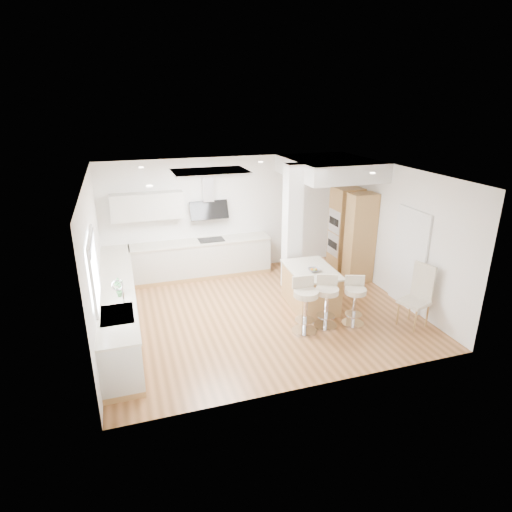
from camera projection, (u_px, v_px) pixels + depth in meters
name	position (u px, v px, depth m)	size (l,w,h in m)	color
ground	(260.00, 312.00, 8.67)	(6.00, 6.00, 0.00)	#A96E3E
ceiling	(260.00, 312.00, 8.67)	(6.00, 5.00, 0.02)	silver
wall_back	(228.00, 215.00, 10.42)	(6.00, 0.04, 2.80)	white
wall_left	(95.00, 264.00, 7.33)	(0.04, 5.00, 2.80)	white
wall_right	(395.00, 233.00, 9.05)	(0.04, 5.00, 2.80)	white
skylight	(211.00, 172.00, 8.02)	(4.10, 2.10, 0.06)	white
window_left	(93.00, 267.00, 6.43)	(0.06, 1.28, 1.07)	white
doorway_right	(409.00, 260.00, 8.65)	(0.05, 1.00, 2.10)	#4E453D
counter_left	(119.00, 305.00, 7.95)	(0.63, 4.50, 1.35)	tan
counter_back	(194.00, 250.00, 10.16)	(3.62, 0.63, 2.50)	tan
pillar	(292.00, 228.00, 9.34)	(0.35, 0.35, 2.80)	white
soffit	(329.00, 168.00, 9.62)	(1.78, 2.20, 0.40)	silver
oven_column	(351.00, 233.00, 10.17)	(0.63, 1.21, 2.10)	tan
peninsula	(311.00, 287.00, 8.80)	(0.98, 1.41, 0.89)	tan
bar_stool_a	(305.00, 302.00, 7.77)	(0.50, 0.50, 1.06)	silver
bar_stool_b	(327.00, 299.00, 7.97)	(0.59, 0.59, 1.00)	silver
bar_stool_c	(355.00, 298.00, 8.05)	(0.55, 0.55, 0.95)	silver
dining_chair	(419.00, 293.00, 8.00)	(0.60, 0.60, 1.21)	beige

